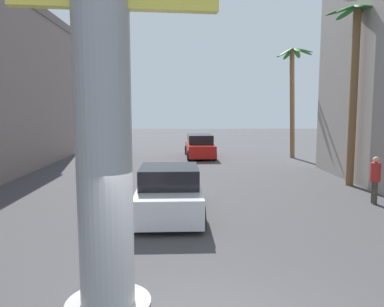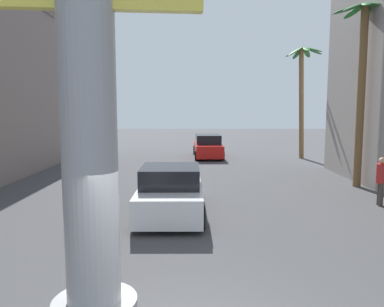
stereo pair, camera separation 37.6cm
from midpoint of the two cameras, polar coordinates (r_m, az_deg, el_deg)
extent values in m
plane|color=#424244|center=(15.21, 0.85, -5.75)|extent=(94.17, 94.17, 0.00)
cylinder|color=#9E9EA3|center=(5.04, -13.62, 13.19)|extent=(0.73, 0.73, 7.78)
cylinder|color=black|center=(13.70, -5.88, -5.83)|extent=(0.23, 0.64, 0.64)
cylinder|color=black|center=(13.64, 1.75, -5.85)|extent=(0.23, 0.64, 0.64)
cylinder|color=black|center=(10.56, -7.58, -9.71)|extent=(0.23, 0.64, 0.64)
cylinder|color=black|center=(10.49, 2.43, -9.76)|extent=(0.23, 0.64, 0.64)
cube|color=silver|center=(12.00, -2.30, -6.44)|extent=(1.97, 4.69, 0.80)
cube|color=black|center=(11.51, -2.38, -3.45)|extent=(1.78, 1.98, 0.60)
cylinder|color=black|center=(27.31, 0.84, 0.55)|extent=(0.24, 0.65, 0.64)
cylinder|color=black|center=(27.43, 4.34, 0.56)|extent=(0.24, 0.65, 0.64)
cylinder|color=black|center=(24.08, 1.15, -0.30)|extent=(0.24, 0.65, 0.64)
cylinder|color=black|center=(24.22, 5.12, -0.29)|extent=(0.24, 0.65, 0.64)
cube|color=red|center=(25.72, 2.85, 0.69)|extent=(1.92, 4.71, 0.80)
cube|color=black|center=(25.65, 2.86, 2.24)|extent=(1.71, 2.61, 0.60)
cylinder|color=brown|center=(26.05, 16.73, 7.16)|extent=(0.56, 0.34, 7.18)
ellipsoid|color=#2B5C2D|center=(26.46, 18.40, 14.62)|extent=(1.27, 0.53, 0.53)
ellipsoid|color=#2E752D|center=(26.79, 17.47, 14.47)|extent=(0.94, 1.21, 0.63)
ellipsoid|color=#2C6C2D|center=(26.69, 16.26, 14.46)|extent=(0.74, 1.21, 0.74)
ellipsoid|color=#2B5F2D|center=(26.37, 15.74, 14.65)|extent=(1.21, 0.95, 0.64)
ellipsoid|color=#30702D|center=(25.83, 15.93, 14.74)|extent=(1.21, 0.72, 0.73)
ellipsoid|color=#29682D|center=(25.59, 17.47, 14.94)|extent=(0.41, 1.25, 0.51)
ellipsoid|color=#2F662D|center=(25.93, 18.42, 14.80)|extent=(1.17, 1.10, 0.50)
cylinder|color=brown|center=(17.41, 24.91, 7.63)|extent=(0.35, 0.38, 7.50)
ellipsoid|color=#2B782D|center=(18.14, 27.27, 18.81)|extent=(1.20, 0.47, 0.70)
ellipsoid|color=#2D642D|center=(18.44, 25.91, 18.76)|extent=(1.02, 1.17, 0.63)
ellipsoid|color=#24782D|center=(18.32, 24.05, 19.14)|extent=(0.71, 1.31, 0.43)
ellipsoid|color=#26632D|center=(17.78, 23.31, 19.57)|extent=(1.31, 0.69, 0.43)
ellipsoid|color=#275F2D|center=(17.36, 24.10, 19.73)|extent=(1.26, 0.89, 0.56)
ellipsoid|color=#27622D|center=(17.23, 25.65, 19.84)|extent=(0.76, 1.30, 0.48)
ellipsoid|color=#265E2D|center=(17.67, 27.53, 19.40)|extent=(1.17, 1.10, 0.47)
cylinder|color=#3F3833|center=(14.61, 27.30, -5.46)|extent=(0.14, 0.14, 0.79)
cylinder|color=#3F3833|center=(14.43, 27.54, -5.62)|extent=(0.14, 0.14, 0.79)
cylinder|color=#B22626|center=(14.39, 27.58, -2.71)|extent=(0.39, 0.39, 0.66)
sphere|color=tan|center=(14.33, 27.67, -0.98)|extent=(0.22, 0.22, 0.22)
camera|label=1|loc=(0.19, -88.96, 0.12)|focal=35.00mm
camera|label=2|loc=(0.19, 91.04, -0.12)|focal=35.00mm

